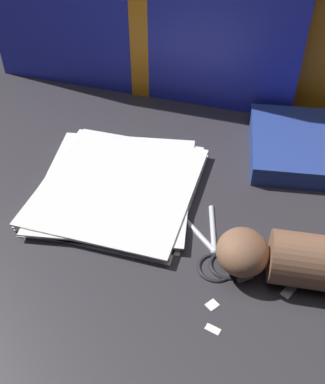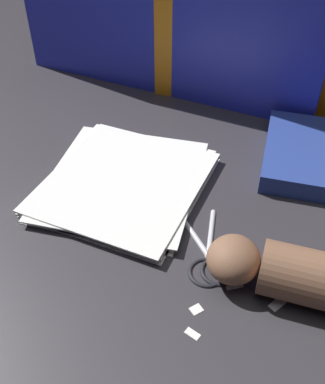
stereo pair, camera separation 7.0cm
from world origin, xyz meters
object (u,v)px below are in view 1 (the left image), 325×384
object	(u,v)px
book_closed	(296,145)
scissors	(217,255)
paper_stack	(118,185)
hand_forearm	(317,262)

from	to	relation	value
book_closed	scissors	distance (m)	0.33
paper_stack	scissors	distance (m)	0.23
scissors	paper_stack	bearing A→B (deg)	147.28
scissors	hand_forearm	xyz separation A→B (m)	(0.14, -0.02, 0.04)
paper_stack	scissors	xyz separation A→B (m)	(0.20, -0.13, -0.00)
book_closed	scissors	xyz separation A→B (m)	(-0.12, -0.31, -0.01)
book_closed	scissors	world-z (taller)	book_closed
paper_stack	hand_forearm	world-z (taller)	hand_forearm
book_closed	hand_forearm	xyz separation A→B (m)	(0.02, -0.33, 0.02)
paper_stack	hand_forearm	bearing A→B (deg)	-22.80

